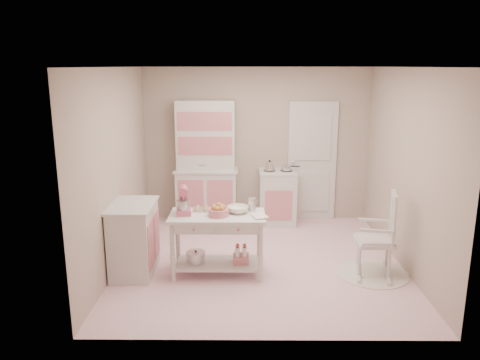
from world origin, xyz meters
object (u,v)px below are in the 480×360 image
at_px(hutch, 206,163).
at_px(stove, 277,197).
at_px(stand_mixer, 184,201).
at_px(bread_basket, 218,212).
at_px(base_cabinet, 134,239).
at_px(work_table, 218,244).
at_px(rocking_chair, 375,234).

height_order(hutch, stove, hutch).
distance_m(stand_mixer, bread_basket, 0.46).
bearing_deg(bread_basket, hutch, 98.53).
xyz_separation_m(hutch, base_cabinet, (-0.78, -2.01, -0.58)).
bearing_deg(bread_basket, work_table, 111.80).
relative_size(rocking_chair, work_table, 0.92).
xyz_separation_m(hutch, stand_mixer, (-0.12, -2.03, -0.07)).
relative_size(base_cabinet, bread_basket, 3.68).
bearing_deg(bread_basket, rocking_chair, 1.61).
xyz_separation_m(stove, bread_basket, (-0.88, -2.05, 0.39)).
bearing_deg(hutch, stand_mixer, -93.52).
distance_m(stove, work_table, 2.20).
height_order(rocking_chair, bread_basket, rocking_chair).
distance_m(stove, stand_mixer, 2.44).
height_order(stove, work_table, stove).
bearing_deg(hutch, stove, -2.39).
bearing_deg(bread_basket, base_cabinet, 175.19).
bearing_deg(stove, hutch, 177.61).
height_order(rocking_chair, stand_mixer, stand_mixer).
relative_size(hutch, base_cabinet, 2.26).
distance_m(rocking_chair, bread_basket, 2.00).
relative_size(hutch, rocking_chair, 1.89).
height_order(hutch, stand_mixer, hutch).
height_order(hutch, work_table, hutch).
bearing_deg(stove, bread_basket, -113.35).
relative_size(rocking_chair, stand_mixer, 3.24).
xyz_separation_m(rocking_chair, bread_basket, (-1.98, -0.06, 0.30)).
bearing_deg(stand_mixer, rocking_chair, -7.62).
bearing_deg(base_cabinet, hutch, 68.78).
relative_size(hutch, stove, 2.26).
height_order(base_cabinet, work_table, base_cabinet).
xyz_separation_m(rocking_chair, stand_mixer, (-2.42, 0.01, 0.42)).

